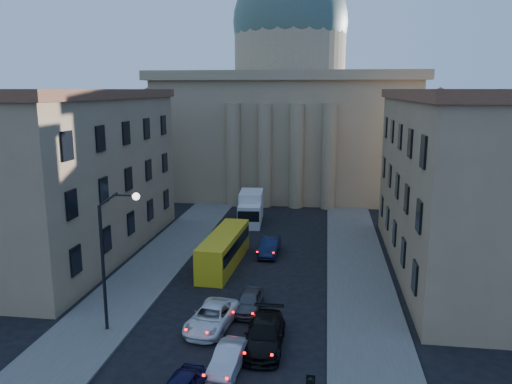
% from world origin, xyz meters
% --- Properties ---
extents(sidewalk_left, '(5.00, 60.00, 0.15)m').
position_xyz_m(sidewalk_left, '(-8.50, 18.00, 0.07)').
color(sidewalk_left, '#585650').
rests_on(sidewalk_left, ground).
extents(sidewalk_right, '(5.00, 60.00, 0.15)m').
position_xyz_m(sidewalk_right, '(8.50, 18.00, 0.07)').
color(sidewalk_right, '#585650').
rests_on(sidewalk_right, ground).
extents(church, '(68.02, 28.76, 36.60)m').
position_xyz_m(church, '(0.00, 55.47, 11.88)').
color(church, '#8E7C57').
rests_on(church, ground).
extents(building_left, '(11.60, 26.60, 14.70)m').
position_xyz_m(building_left, '(-17.00, 22.00, 7.42)').
color(building_left, '#A1815F').
rests_on(building_left, ground).
extents(building_right, '(11.60, 26.60, 14.70)m').
position_xyz_m(building_right, '(17.00, 22.00, 7.42)').
color(building_right, '#A1815F').
rests_on(building_right, ground).
extents(street_lamp, '(2.62, 0.44, 8.83)m').
position_xyz_m(street_lamp, '(-6.97, 8.00, 5.29)').
color(street_lamp, black).
rests_on(street_lamp, ground).
extents(car_right_near, '(1.76, 4.05, 1.30)m').
position_xyz_m(car_right_near, '(0.80, 4.81, 0.65)').
color(car_right_near, '#A4A7AC').
rests_on(car_right_near, ground).
extents(car_left_mid, '(3.04, 5.41, 1.43)m').
position_xyz_m(car_left_mid, '(-1.16, 9.31, 0.71)').
color(car_left_mid, white).
rests_on(car_left_mid, ground).
extents(car_right_mid, '(2.23, 5.43, 1.57)m').
position_xyz_m(car_right_mid, '(2.39, 7.39, 0.79)').
color(car_right_mid, black).
rests_on(car_right_mid, ground).
extents(car_right_far, '(1.69, 4.03, 1.36)m').
position_xyz_m(car_right_far, '(0.80, 12.05, 0.68)').
color(car_right_far, '#45454A').
rests_on(car_right_far, ground).
extents(car_right_distant, '(1.71, 4.65, 1.52)m').
position_xyz_m(car_right_distant, '(0.80, 23.93, 0.76)').
color(car_right_distant, black).
rests_on(car_right_distant, ground).
extents(city_bus, '(2.76, 10.04, 2.80)m').
position_xyz_m(city_bus, '(-2.68, 20.58, 1.50)').
color(city_bus, gold).
rests_on(city_bus, ground).
extents(box_truck, '(2.91, 6.42, 3.43)m').
position_xyz_m(box_truck, '(-2.51, 34.42, 1.63)').
color(box_truck, silver).
rests_on(box_truck, ground).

